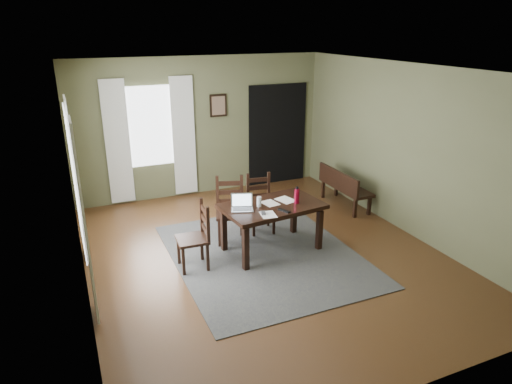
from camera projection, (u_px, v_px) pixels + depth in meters
name	position (u px, v px, depth m)	size (l,w,h in m)	color
ground	(264.00, 255.00, 6.83)	(5.00, 6.00, 0.01)	#492C16
room_shell	(265.00, 137.00, 6.20)	(5.02, 6.02, 2.71)	#5A5D3D
rug	(264.00, 254.00, 6.83)	(2.60, 3.20, 0.01)	#3C3C3C
dining_table	(272.00, 210.00, 6.76)	(1.56, 1.04, 0.73)	black
chair_end	(196.00, 237.00, 6.32)	(0.44, 0.44, 0.96)	black
chair_back_left	(230.00, 211.00, 7.14)	(0.56, 0.56, 1.02)	black
chair_back_right	(260.00, 204.00, 7.49)	(0.48, 0.48, 0.95)	black
bench	(343.00, 185.00, 8.50)	(0.41, 1.26, 0.71)	black
laptop	(242.00, 205.00, 6.55)	(0.38, 0.34, 0.22)	#B7B7BC
computer_mouse	(263.00, 213.00, 6.38)	(0.06, 0.10, 0.03)	#3F3F42
tv_remote	(284.00, 211.00, 6.48)	(0.05, 0.20, 0.02)	black
drinking_glass	(259.00, 202.00, 6.63)	(0.07, 0.07, 0.15)	silver
water_bottle	(297.00, 196.00, 6.74)	(0.09, 0.09, 0.26)	#A30C2B
paper_c	(270.00, 203.00, 6.77)	(0.20, 0.27, 0.00)	white
paper_d	(286.00, 200.00, 6.89)	(0.23, 0.30, 0.00)	white
paper_e	(268.00, 215.00, 6.36)	(0.20, 0.27, 0.00)	white
window_left	(74.00, 180.00, 5.58)	(0.01, 1.30, 1.70)	white
window_back	(150.00, 126.00, 8.51)	(1.00, 0.01, 1.50)	white
curtain_left_near	(84.00, 224.00, 4.97)	(0.03, 0.48, 2.30)	silver
curtain_left_far	(76.00, 180.00, 6.38)	(0.03, 0.48, 2.30)	silver
curtain_back_left	(118.00, 143.00, 8.34)	(0.44, 0.03, 2.30)	silver
curtain_back_right	(184.00, 137.00, 8.80)	(0.44, 0.03, 2.30)	silver
framed_picture	(218.00, 106.00, 8.91)	(0.34, 0.03, 0.44)	black
doorway_back	(277.00, 135.00, 9.64)	(1.30, 0.03, 2.10)	black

